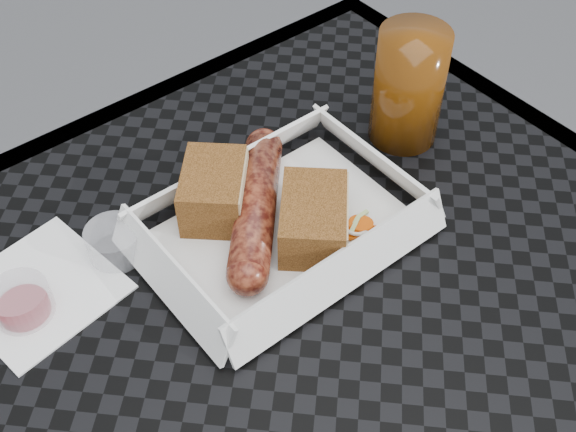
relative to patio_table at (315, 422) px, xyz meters
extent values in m
cube|color=black|center=(0.00, 0.00, 0.07)|extent=(0.80, 0.80, 0.01)
cube|color=black|center=(0.00, 0.39, 0.06)|extent=(0.80, 0.03, 0.03)
cylinder|color=black|center=(0.35, 0.35, -0.30)|extent=(0.03, 0.03, 0.73)
cube|color=white|center=(0.07, 0.14, 0.08)|extent=(0.22, 0.15, 0.00)
cylinder|color=brown|center=(0.06, 0.16, 0.10)|extent=(0.14, 0.14, 0.04)
sphere|color=brown|center=(0.12, 0.22, 0.10)|extent=(0.04, 0.04, 0.04)
sphere|color=brown|center=(0.01, 0.10, 0.10)|extent=(0.04, 0.04, 0.04)
cube|color=brown|center=(0.04, 0.19, 0.10)|extent=(0.09, 0.09, 0.05)
cube|color=brown|center=(0.09, 0.11, 0.10)|extent=(0.10, 0.10, 0.04)
cylinder|color=#D64F09|center=(0.12, 0.09, 0.08)|extent=(0.02, 0.02, 0.00)
torus|color=white|center=(0.13, 0.09, 0.08)|extent=(0.02, 0.02, 0.00)
cube|color=#B2D17F|center=(0.13, 0.09, 0.08)|extent=(0.02, 0.02, 0.00)
cube|color=white|center=(-0.13, 0.21, 0.08)|extent=(0.14, 0.14, 0.00)
cylinder|color=maroon|center=(-0.15, 0.20, 0.09)|extent=(0.05, 0.05, 0.03)
cylinder|color=silver|center=(-0.06, 0.21, 0.09)|extent=(0.05, 0.05, 0.03)
cylinder|color=#4F2706|center=(0.25, 0.16, 0.14)|extent=(0.07, 0.07, 0.12)
camera|label=1|loc=(-0.20, -0.21, 0.58)|focal=45.00mm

